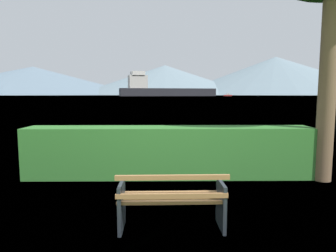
# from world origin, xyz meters

# --- Properties ---
(ground_plane) EXTENTS (1400.00, 1400.00, 0.00)m
(ground_plane) POSITION_xyz_m (0.00, 0.00, 0.00)
(ground_plane) COLOR #567A38
(water_surface) EXTENTS (620.00, 620.00, 0.00)m
(water_surface) POSITION_xyz_m (0.00, 308.76, 0.00)
(water_surface) COLOR slate
(water_surface) RESTS_ON ground_plane
(park_bench) EXTENTS (1.51, 0.59, 0.87)m
(park_bench) POSITION_xyz_m (0.00, -0.06, 0.42)
(park_bench) COLOR olive
(park_bench) RESTS_ON ground_plane
(hedge_row) EXTENTS (6.55, 0.79, 1.16)m
(hedge_row) POSITION_xyz_m (0.00, 2.63, 0.58)
(hedge_row) COLOR #2D6B28
(hedge_row) RESTS_ON ground_plane
(cargo_ship_large) EXTENTS (86.13, 34.26, 21.00)m
(cargo_ship_large) POSITION_xyz_m (-3.28, 252.87, 5.87)
(cargo_ship_large) COLOR #232328
(cargo_ship_large) RESTS_ON water_surface
(sailboat_mid) EXTENTS (7.31, 3.23, 2.31)m
(sailboat_mid) POSITION_xyz_m (55.71, 252.57, 0.80)
(sailboat_mid) COLOR #B2332D
(sailboat_mid) RESTS_ON water_surface
(distant_hills) EXTENTS (878.34, 424.16, 73.11)m
(distant_hills) POSITION_xyz_m (-3.75, 566.30, 31.41)
(distant_hills) COLOR slate
(distant_hills) RESTS_ON ground_plane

